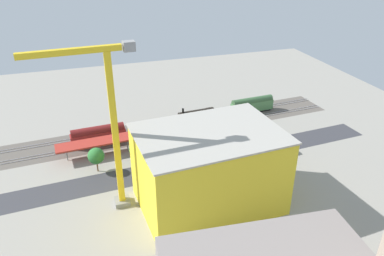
{
  "coord_description": "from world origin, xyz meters",
  "views": [
    {
      "loc": [
        25.98,
        91.0,
        57.57
      ],
      "look_at": [
        -2.85,
        0.25,
        8.93
      ],
      "focal_mm": 35.02,
      "sensor_mm": 36.0,
      "label": 1
    }
  ],
  "objects_px": {
    "street_tree_1": "(138,149)",
    "parked_car_5": "(192,168)",
    "construction_building": "(209,170)",
    "street_tree_2": "(156,144)",
    "parked_car_0": "(291,151)",
    "box_truck_0": "(225,153)",
    "freight_coach_far": "(98,135)",
    "parked_car_2": "(254,157)",
    "tower_crane": "(108,121)",
    "traffic_light": "(140,169)",
    "locomotive": "(199,115)",
    "platform_canopy_near": "(155,132)",
    "parked_car_4": "(211,166)",
    "street_tree_3": "(96,156)",
    "parked_car_3": "(234,161)",
    "street_tree_4": "(255,129)",
    "street_tree_0": "(213,138)",
    "passenger_coach": "(252,104)",
    "parked_car_1": "(274,154)"
  },
  "relations": [
    {
      "from": "parked_car_5",
      "to": "traffic_light",
      "type": "distance_m",
      "value": 14.99
    },
    {
      "from": "freight_coach_far",
      "to": "parked_car_2",
      "type": "height_order",
      "value": "freight_coach_far"
    },
    {
      "from": "street_tree_3",
      "to": "tower_crane",
      "type": "bearing_deg",
      "value": 101.3
    },
    {
      "from": "freight_coach_far",
      "to": "street_tree_4",
      "type": "bearing_deg",
      "value": 161.14
    },
    {
      "from": "parked_car_0",
      "to": "box_truck_0",
      "type": "relative_size",
      "value": 0.46
    },
    {
      "from": "parked_car_4",
      "to": "street_tree_3",
      "type": "height_order",
      "value": "street_tree_3"
    },
    {
      "from": "platform_canopy_near",
      "to": "street_tree_2",
      "type": "relative_size",
      "value": 7.76
    },
    {
      "from": "parked_car_4",
      "to": "street_tree_1",
      "type": "relative_size",
      "value": 0.61
    },
    {
      "from": "street_tree_1",
      "to": "street_tree_4",
      "type": "xyz_separation_m",
      "value": [
        -35.82,
        0.05,
        0.79
      ]
    },
    {
      "from": "parked_car_5",
      "to": "street_tree_1",
      "type": "height_order",
      "value": "street_tree_1"
    },
    {
      "from": "parked_car_3",
      "to": "street_tree_4",
      "type": "relative_size",
      "value": 0.51
    },
    {
      "from": "passenger_coach",
      "to": "street_tree_1",
      "type": "distance_m",
      "value": 51.11
    },
    {
      "from": "street_tree_1",
      "to": "parked_car_5",
      "type": "bearing_deg",
      "value": 149.97
    },
    {
      "from": "street_tree_4",
      "to": "box_truck_0",
      "type": "bearing_deg",
      "value": 22.0
    },
    {
      "from": "parked_car_4",
      "to": "street_tree_3",
      "type": "xyz_separation_m",
      "value": [
        30.31,
        -8.26,
        4.17
      ]
    },
    {
      "from": "traffic_light",
      "to": "locomotive",
      "type": "bearing_deg",
      "value": -130.39
    },
    {
      "from": "construction_building",
      "to": "freight_coach_far",
      "type": "bearing_deg",
      "value": -63.14
    },
    {
      "from": "parked_car_3",
      "to": "street_tree_2",
      "type": "height_order",
      "value": "street_tree_2"
    },
    {
      "from": "street_tree_2",
      "to": "street_tree_3",
      "type": "xyz_separation_m",
      "value": [
        16.69,
        0.72,
        -0.44
      ]
    },
    {
      "from": "street_tree_1",
      "to": "traffic_light",
      "type": "xyz_separation_m",
      "value": [
        1.3,
        8.94,
        -0.83
      ]
    },
    {
      "from": "parked_car_5",
      "to": "street_tree_1",
      "type": "bearing_deg",
      "value": -30.03
    },
    {
      "from": "platform_canopy_near",
      "to": "locomotive",
      "type": "distance_m",
      "value": 22.33
    },
    {
      "from": "construction_building",
      "to": "box_truck_0",
      "type": "relative_size",
      "value": 3.48
    },
    {
      "from": "parked_car_3",
      "to": "street_tree_3",
      "type": "relative_size",
      "value": 0.63
    },
    {
      "from": "box_truck_0",
      "to": "tower_crane",
      "type": "bearing_deg",
      "value": 19.95
    },
    {
      "from": "parked_car_0",
      "to": "traffic_light",
      "type": "relative_size",
      "value": 0.69
    },
    {
      "from": "parked_car_2",
      "to": "street_tree_0",
      "type": "relative_size",
      "value": 0.61
    },
    {
      "from": "construction_building",
      "to": "parked_car_2",
      "type": "bearing_deg",
      "value": -147.23
    },
    {
      "from": "construction_building",
      "to": "street_tree_2",
      "type": "distance_m",
      "value": 24.24
    },
    {
      "from": "tower_crane",
      "to": "street_tree_2",
      "type": "xyz_separation_m",
      "value": [
        -13.45,
        -16.94,
        -17.03
      ]
    },
    {
      "from": "parked_car_4",
      "to": "parked_car_5",
      "type": "height_order",
      "value": "parked_car_5"
    },
    {
      "from": "platform_canopy_near",
      "to": "parked_car_4",
      "type": "relative_size",
      "value": 12.89
    },
    {
      "from": "freight_coach_far",
      "to": "street_tree_3",
      "type": "bearing_deg",
      "value": 83.59
    },
    {
      "from": "parked_car_2",
      "to": "tower_crane",
      "type": "bearing_deg",
      "value": 12.29
    },
    {
      "from": "passenger_coach",
      "to": "traffic_light",
      "type": "bearing_deg",
      "value": 33.54
    },
    {
      "from": "passenger_coach",
      "to": "street_tree_3",
      "type": "relative_size",
      "value": 2.31
    },
    {
      "from": "parked_car_4",
      "to": "parked_car_5",
      "type": "bearing_deg",
      "value": -9.65
    },
    {
      "from": "locomotive",
      "to": "tower_crane",
      "type": "xyz_separation_m",
      "value": [
        33.68,
        38.91,
        20.51
      ]
    },
    {
      "from": "construction_building",
      "to": "street_tree_4",
      "type": "xyz_separation_m",
      "value": [
        -23.09,
        -22.2,
        -3.74
      ]
    },
    {
      "from": "construction_building",
      "to": "street_tree_2",
      "type": "relative_size",
      "value": 4.17
    },
    {
      "from": "parked_car_1",
      "to": "parked_car_5",
      "type": "relative_size",
      "value": 0.96
    },
    {
      "from": "parked_car_5",
      "to": "tower_crane",
      "type": "xyz_separation_m",
      "value": [
        21.62,
        8.89,
        21.63
      ]
    },
    {
      "from": "parked_car_5",
      "to": "street_tree_3",
      "type": "xyz_separation_m",
      "value": [
        24.87,
        -7.33,
        4.16
      ]
    },
    {
      "from": "platform_canopy_near",
      "to": "freight_coach_far",
      "type": "height_order",
      "value": "freight_coach_far"
    },
    {
      "from": "parked_car_1",
      "to": "traffic_light",
      "type": "bearing_deg",
      "value": 1.23
    },
    {
      "from": "parked_car_4",
      "to": "tower_crane",
      "type": "distance_m",
      "value": 35.56
    },
    {
      "from": "freight_coach_far",
      "to": "parked_car_5",
      "type": "distance_m",
      "value": 32.82
    },
    {
      "from": "locomotive",
      "to": "parked_car_4",
      "type": "xyz_separation_m",
      "value": [
        6.61,
        30.95,
        -1.13
      ]
    },
    {
      "from": "platform_canopy_near",
      "to": "passenger_coach",
      "type": "relative_size",
      "value": 3.58
    },
    {
      "from": "platform_canopy_near",
      "to": "street_tree_3",
      "type": "relative_size",
      "value": 8.27
    }
  ]
}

